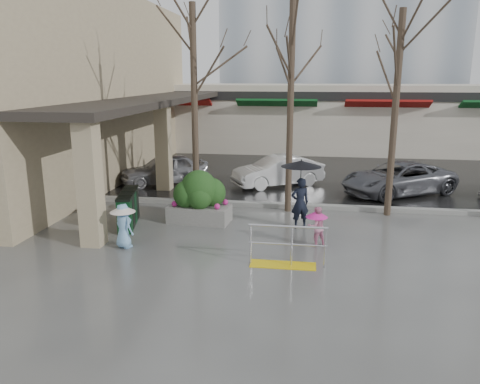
% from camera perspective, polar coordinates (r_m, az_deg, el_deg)
% --- Properties ---
extents(ground, '(120.00, 120.00, 0.00)m').
position_cam_1_polar(ground, '(12.85, -0.29, -6.54)').
color(ground, '#51514F').
rests_on(ground, ground).
extents(street_asphalt, '(120.00, 36.00, 0.01)m').
position_cam_1_polar(street_asphalt, '(34.24, 5.24, 6.35)').
color(street_asphalt, black).
rests_on(street_asphalt, ground).
extents(curb, '(120.00, 0.30, 0.15)m').
position_cam_1_polar(curb, '(16.60, 1.77, -1.50)').
color(curb, gray).
rests_on(curb, ground).
extents(near_building, '(6.00, 18.00, 8.00)m').
position_cam_1_polar(near_building, '(22.65, -20.65, 11.82)').
color(near_building, tan).
rests_on(near_building, ground).
extents(canopy_slab, '(2.80, 18.00, 0.25)m').
position_cam_1_polar(canopy_slab, '(20.98, -10.25, 11.35)').
color(canopy_slab, '#2D2823').
rests_on(canopy_slab, pillar_front).
extents(pillar_front, '(0.55, 0.55, 3.50)m').
position_cam_1_polar(pillar_front, '(13.04, -17.85, 1.11)').
color(pillar_front, tan).
rests_on(pillar_front, ground).
extents(pillar_back, '(0.55, 0.55, 3.50)m').
position_cam_1_polar(pillar_back, '(18.98, -9.31, 5.45)').
color(pillar_back, tan).
rests_on(pillar_back, ground).
extents(storefront_row, '(34.00, 6.74, 4.00)m').
position_cam_1_polar(storefront_row, '(29.97, 8.76, 9.04)').
color(storefront_row, beige).
rests_on(storefront_row, ground).
extents(handrail, '(1.90, 0.50, 1.03)m').
position_cam_1_polar(handrail, '(11.47, 5.59, -7.17)').
color(handrail, yellow).
rests_on(handrail, ground).
extents(tree_west, '(3.20, 3.20, 6.80)m').
position_cam_1_polar(tree_west, '(15.97, -5.70, 15.99)').
color(tree_west, '#382B21').
rests_on(tree_west, ground).
extents(tree_midwest, '(3.20, 3.20, 7.00)m').
position_cam_1_polar(tree_midwest, '(15.53, 6.34, 16.59)').
color(tree_midwest, '#382B21').
rests_on(tree_midwest, ground).
extents(tree_mideast, '(3.20, 3.20, 6.50)m').
position_cam_1_polar(tree_mideast, '(15.74, 18.80, 14.56)').
color(tree_mideast, '#382B21').
rests_on(tree_mideast, ground).
extents(woman, '(1.21, 1.21, 2.12)m').
position_cam_1_polar(woman, '(14.07, 7.39, 0.78)').
color(woman, black).
rests_on(woman, ground).
extents(child_pink, '(0.66, 0.61, 1.09)m').
position_cam_1_polar(child_pink, '(12.83, 9.31, -3.83)').
color(child_pink, pink).
rests_on(child_pink, ground).
extents(child_blue, '(0.71, 0.68, 1.22)m').
position_cam_1_polar(child_blue, '(12.87, -14.04, -3.56)').
color(child_blue, '#7DB1DF').
rests_on(child_blue, ground).
extents(planter, '(1.99, 1.17, 1.67)m').
position_cam_1_polar(planter, '(14.72, -4.96, -0.66)').
color(planter, gray).
rests_on(planter, ground).
extents(news_boxes, '(0.84, 1.94, 1.06)m').
position_cam_1_polar(news_boxes, '(14.82, -13.45, -1.96)').
color(news_boxes, '#0D3B1B').
rests_on(news_boxes, ground).
extents(car_a, '(3.94, 3.18, 1.26)m').
position_cam_1_polar(car_a, '(20.25, -9.18, 2.76)').
color(car_a, '#A6A5AA').
rests_on(car_a, ground).
extents(car_b, '(3.96, 3.13, 1.26)m').
position_cam_1_polar(car_b, '(19.65, 4.65, 2.56)').
color(car_b, white).
rests_on(car_b, ground).
extents(car_c, '(4.97, 4.07, 1.26)m').
position_cam_1_polar(car_c, '(19.19, 18.69, 1.58)').
color(car_c, '#5C5E64').
rests_on(car_c, ground).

